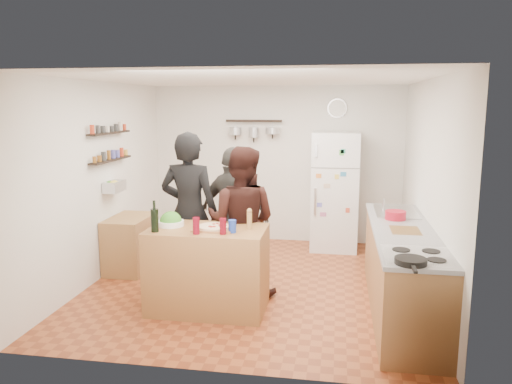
% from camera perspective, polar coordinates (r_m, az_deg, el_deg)
% --- Properties ---
extents(room_shell, '(4.20, 4.20, 4.20)m').
position_cam_1_polar(room_shell, '(6.40, 0.42, 1.33)').
color(room_shell, brown).
rests_on(room_shell, ground).
extents(prep_island, '(1.25, 0.72, 0.91)m').
position_cam_1_polar(prep_island, '(5.48, -5.52, -8.78)').
color(prep_island, brown).
rests_on(prep_island, floor).
extents(pizza_board, '(0.42, 0.34, 0.02)m').
position_cam_1_polar(pizza_board, '(5.31, -4.82, -4.16)').
color(pizza_board, brown).
rests_on(pizza_board, prep_island).
extents(pizza, '(0.34, 0.34, 0.02)m').
position_cam_1_polar(pizza, '(5.31, -4.83, -3.96)').
color(pizza, '#D0B389').
rests_on(pizza, pizza_board).
extents(salad_bowl, '(0.29, 0.29, 0.06)m').
position_cam_1_polar(salad_bowl, '(5.52, -9.70, -3.54)').
color(salad_bowl, white).
rests_on(salad_bowl, prep_island).
extents(wine_bottle, '(0.08, 0.08, 0.24)m').
position_cam_1_polar(wine_bottle, '(5.28, -11.51, -3.20)').
color(wine_bottle, black).
rests_on(wine_bottle, prep_island).
extents(wine_glass_near, '(0.07, 0.07, 0.17)m').
position_cam_1_polar(wine_glass_near, '(5.12, -6.85, -3.86)').
color(wine_glass_near, '#5F0815').
rests_on(wine_glass_near, prep_island).
extents(wine_glass_far, '(0.07, 0.07, 0.17)m').
position_cam_1_polar(wine_glass_far, '(5.09, -3.80, -3.93)').
color(wine_glass_far, '#5A0712').
rests_on(wine_glass_far, prep_island).
extents(pepper_mill, '(0.06, 0.06, 0.18)m').
position_cam_1_polar(pepper_mill, '(5.29, -0.75, -3.32)').
color(pepper_mill, olive).
rests_on(pepper_mill, prep_island).
extents(salt_canister, '(0.08, 0.08, 0.13)m').
position_cam_1_polar(salt_canister, '(5.16, -2.73, -3.93)').
color(salt_canister, navy).
rests_on(salt_canister, prep_island).
extents(person_left, '(0.72, 0.49, 1.91)m').
position_cam_1_polar(person_left, '(5.97, -7.62, -2.28)').
color(person_left, black).
rests_on(person_left, floor).
extents(person_center, '(0.92, 0.75, 1.75)m').
position_cam_1_polar(person_center, '(5.78, -1.70, -3.41)').
color(person_center, black).
rests_on(person_center, floor).
extents(person_back, '(1.08, 0.76, 1.70)m').
position_cam_1_polar(person_back, '(6.27, -2.56, -2.58)').
color(person_back, '#2E2C28').
rests_on(person_back, floor).
extents(counter_run, '(0.63, 2.63, 0.90)m').
position_cam_1_polar(counter_run, '(5.64, 16.37, -8.67)').
color(counter_run, '#9E7042').
rests_on(counter_run, floor).
extents(stove_top, '(0.60, 0.62, 0.02)m').
position_cam_1_polar(stove_top, '(4.61, 18.05, -7.01)').
color(stove_top, white).
rests_on(stove_top, counter_run).
extents(skillet, '(0.26, 0.26, 0.05)m').
position_cam_1_polar(skillet, '(4.34, 17.26, -7.54)').
color(skillet, black).
rests_on(skillet, stove_top).
extents(sink, '(0.50, 0.80, 0.03)m').
position_cam_1_polar(sink, '(6.33, 15.67, -2.22)').
color(sink, silver).
rests_on(sink, counter_run).
extents(cutting_board, '(0.30, 0.40, 0.02)m').
position_cam_1_polar(cutting_board, '(5.45, 16.69, -4.31)').
color(cutting_board, olive).
rests_on(cutting_board, counter_run).
extents(red_bowl, '(0.23, 0.23, 0.10)m').
position_cam_1_polar(red_bowl, '(5.91, 15.65, -2.57)').
color(red_bowl, '#AE1327').
rests_on(red_bowl, counter_run).
extents(fridge, '(0.70, 0.68, 1.80)m').
position_cam_1_polar(fridge, '(7.72, 8.99, 0.09)').
color(fridge, white).
rests_on(fridge, floor).
extents(wall_clock, '(0.30, 0.03, 0.30)m').
position_cam_1_polar(wall_clock, '(7.94, 9.26, 9.43)').
color(wall_clock, silver).
rests_on(wall_clock, back_wall).
extents(spice_shelf_lower, '(0.12, 1.00, 0.02)m').
position_cam_1_polar(spice_shelf_lower, '(6.76, -16.25, 3.54)').
color(spice_shelf_lower, black).
rests_on(spice_shelf_lower, left_wall).
extents(spice_shelf_upper, '(0.12, 1.00, 0.02)m').
position_cam_1_polar(spice_shelf_upper, '(6.73, -16.40, 6.50)').
color(spice_shelf_upper, black).
rests_on(spice_shelf_upper, left_wall).
extents(produce_basket, '(0.18, 0.35, 0.14)m').
position_cam_1_polar(produce_basket, '(6.79, -15.88, 0.60)').
color(produce_basket, silver).
rests_on(produce_basket, left_wall).
extents(side_table, '(0.50, 0.80, 0.73)m').
position_cam_1_polar(side_table, '(6.95, -14.14, -5.73)').
color(side_table, '#A98346').
rests_on(side_table, floor).
extents(pot_rack, '(0.90, 0.04, 0.04)m').
position_cam_1_polar(pot_rack, '(7.97, -0.26, 8.12)').
color(pot_rack, black).
rests_on(pot_rack, back_wall).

